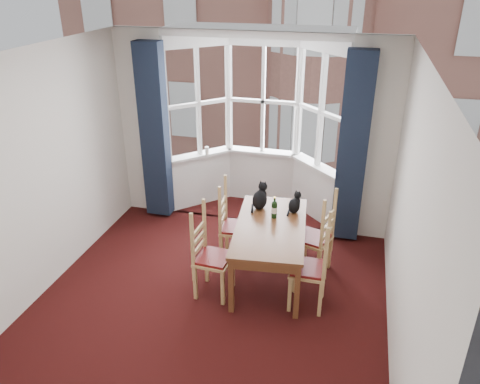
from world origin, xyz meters
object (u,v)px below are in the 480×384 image
(chair_left_near, at_px, (207,258))
(cat_left, at_px, (260,198))
(dining_table, at_px, (270,231))
(chair_right_near, at_px, (316,271))
(chair_left_far, at_px, (230,228))
(chair_right_far, at_px, (320,241))
(candle_tall, at_px, (207,151))
(cat_right, at_px, (295,204))
(wine_bottle, at_px, (274,209))

(chair_left_near, xyz_separation_m, cat_left, (0.44, 0.89, 0.40))
(dining_table, bearing_deg, chair_right_near, -33.66)
(chair_left_far, height_order, chair_right_near, same)
(chair_right_far, height_order, candle_tall, candle_tall)
(chair_right_near, xyz_separation_m, cat_left, (-0.83, 0.83, 0.40))
(cat_left, height_order, candle_tall, cat_left)
(dining_table, relative_size, cat_left, 4.50)
(chair_right_near, relative_size, cat_right, 3.23)
(chair_right_far, relative_size, cat_right, 3.23)
(candle_tall, bearing_deg, chair_right_near, -47.24)
(chair_right_far, bearing_deg, wine_bottle, -177.12)
(chair_left_near, distance_m, chair_right_near, 1.27)
(chair_left_near, height_order, cat_right, cat_right)
(chair_right_far, bearing_deg, dining_table, -157.58)
(dining_table, distance_m, candle_tall, 2.23)
(cat_right, distance_m, wine_bottle, 0.30)
(cat_right, relative_size, wine_bottle, 1.02)
(chair_right_near, distance_m, chair_right_far, 0.65)
(dining_table, height_order, chair_right_near, chair_right_near)
(chair_left_far, relative_size, cat_right, 3.23)
(chair_right_near, xyz_separation_m, wine_bottle, (-0.61, 0.62, 0.39))
(cat_left, bearing_deg, cat_right, -0.18)
(chair_left_near, bearing_deg, dining_table, 35.37)
(chair_left_far, xyz_separation_m, candle_tall, (-0.78, 1.46, 0.46))
(chair_right_far, bearing_deg, chair_right_near, -87.35)
(chair_left_near, relative_size, chair_left_far, 1.00)
(chair_right_near, height_order, candle_tall, candle_tall)
(cat_left, relative_size, cat_right, 1.26)
(chair_left_far, relative_size, candle_tall, 7.08)
(cat_right, bearing_deg, chair_right_far, -26.60)
(chair_left_near, distance_m, wine_bottle, 1.03)
(dining_table, relative_size, chair_left_near, 1.76)
(chair_right_near, xyz_separation_m, chair_right_far, (-0.03, 0.65, 0.00))
(dining_table, xyz_separation_m, candle_tall, (-1.37, 1.73, 0.28))
(chair_right_far, distance_m, wine_bottle, 0.70)
(dining_table, xyz_separation_m, cat_right, (0.22, 0.42, 0.19))
(chair_left_near, xyz_separation_m, cat_right, (0.88, 0.89, 0.38))
(chair_left_near, height_order, chair_right_far, same)
(chair_left_near, xyz_separation_m, chair_right_far, (1.24, 0.71, 0.00))
(dining_table, bearing_deg, candle_tall, 128.29)
(dining_table, relative_size, chair_left_far, 1.76)
(chair_right_far, bearing_deg, cat_right, 153.40)
(wine_bottle, bearing_deg, candle_tall, 131.96)
(wine_bottle, bearing_deg, chair_right_far, 2.88)
(chair_left_near, relative_size, cat_left, 2.55)
(chair_right_far, relative_size, cat_left, 2.55)
(dining_table, bearing_deg, cat_right, 62.11)
(wine_bottle, bearing_deg, chair_left_far, 174.33)
(cat_right, bearing_deg, chair_right_near, -64.80)
(cat_left, relative_size, wine_bottle, 1.28)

